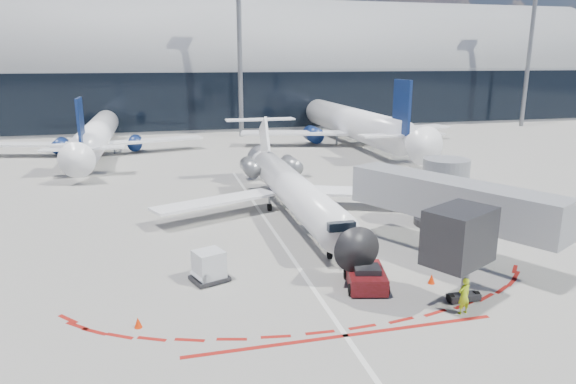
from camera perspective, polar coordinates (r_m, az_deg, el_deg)
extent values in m
plane|color=slate|center=(33.01, -0.57, -5.88)|extent=(260.00, 260.00, 0.00)
cube|color=silver|center=(34.84, -1.34, -4.76)|extent=(0.25, 40.00, 0.01)
cube|color=maroon|center=(23.02, 6.41, -15.57)|extent=(14.00, 0.25, 0.01)
cube|color=gray|center=(95.57, -9.89, 10.43)|extent=(150.00, 24.00, 10.00)
cylinder|color=gray|center=(95.36, -10.03, 13.43)|extent=(150.00, 24.00, 24.00)
cube|color=black|center=(83.59, -9.24, 9.90)|extent=(150.00, 0.20, 9.00)
cube|color=gray|center=(31.30, 17.67, -0.81)|extent=(8.22, 12.61, 2.30)
cube|color=black|center=(25.09, 18.51, -4.64)|extent=(3.86, 3.44, 2.60)
cylinder|color=slate|center=(26.67, 19.10, -9.07)|extent=(0.36, 0.36, 2.40)
cube|color=black|center=(27.06, 18.93, -10.98)|extent=(1.60, 0.60, 0.30)
cylinder|color=gray|center=(37.88, 16.98, -0.03)|extent=(3.20, 3.20, 4.80)
cylinder|color=black|center=(38.46, 16.74, -3.13)|extent=(4.00, 4.00, 0.50)
cylinder|color=slate|center=(79.03, -5.39, 15.20)|extent=(0.70, 0.70, 25.00)
cylinder|color=slate|center=(99.84, 25.23, 13.78)|extent=(0.70, 0.70, 25.00)
cylinder|color=white|center=(37.83, 0.66, 0.19)|extent=(2.46, 20.02, 2.46)
cone|color=black|center=(27.54, 6.67, -5.47)|extent=(2.46, 2.55, 2.46)
cone|color=white|center=(48.91, -2.82, 3.48)|extent=(2.46, 3.28, 2.46)
cube|color=black|center=(28.67, 5.68, -3.57)|extent=(1.55, 1.27, 0.50)
cube|color=white|center=(38.36, -8.04, -1.02)|extent=(9.75, 5.78, 0.28)
cube|color=white|center=(41.02, 7.82, 0.01)|extent=(9.75, 5.78, 0.28)
cube|color=white|center=(47.65, -2.63, 5.85)|extent=(0.23, 4.27, 4.35)
cube|color=white|center=(49.30, -3.10, 8.06)|extent=(6.55, 1.46, 0.15)
cylinder|color=slate|center=(45.02, -4.24, 2.78)|extent=(1.37, 3.09, 1.37)
cylinder|color=slate|center=(45.79, 0.37, 3.02)|extent=(1.37, 3.09, 1.37)
cylinder|color=black|center=(30.77, 4.65, -6.98)|extent=(0.20, 0.51, 0.51)
cylinder|color=black|center=(40.15, -2.06, -1.70)|extent=(0.27, 0.58, 0.58)
cylinder|color=black|center=(40.78, 1.70, -1.44)|extent=(0.27, 0.58, 0.58)
cylinder|color=slate|center=(30.68, 4.66, -6.55)|extent=(0.16, 0.16, 1.00)
cube|color=#4F0E0B|center=(27.35, 8.63, -9.35)|extent=(2.54, 3.36, 0.84)
cube|color=black|center=(26.87, 8.77, -8.50)|extent=(1.54, 1.41, 0.33)
cylinder|color=slate|center=(29.30, 8.00, -8.06)|extent=(0.67, 2.39, 0.09)
cylinder|color=black|center=(26.39, 7.01, -10.73)|extent=(0.40, 0.65, 0.60)
cylinder|color=black|center=(26.67, 10.88, -10.61)|extent=(0.40, 0.65, 0.60)
cylinder|color=black|center=(28.25, 6.49, -8.95)|extent=(0.40, 0.65, 0.60)
cylinder|color=black|center=(28.52, 10.09, -8.86)|extent=(0.40, 0.65, 0.60)
imported|color=#BCE117|center=(25.58, 18.96, -10.85)|extent=(0.72, 0.54, 1.78)
cube|color=black|center=(28.13, -8.71, -9.45)|extent=(2.24, 2.08, 0.20)
cube|color=silver|center=(27.81, -8.77, -7.91)|extent=(1.84, 1.78, 1.45)
cylinder|color=black|center=(27.39, -9.53, -10.33)|extent=(0.15, 0.20, 0.18)
cylinder|color=black|center=(27.97, -6.81, -9.68)|extent=(0.15, 0.20, 0.18)
cylinder|color=black|center=(28.37, -10.57, -9.47)|extent=(0.15, 0.20, 0.18)
cylinder|color=black|center=(28.93, -7.93, -8.87)|extent=(0.15, 0.20, 0.18)
cone|color=red|center=(24.29, -16.33, -13.74)|extent=(0.36, 0.36, 0.50)
cone|color=red|center=(28.52, 15.66, -9.27)|extent=(0.38, 0.38, 0.52)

